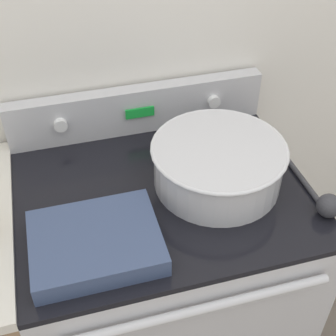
# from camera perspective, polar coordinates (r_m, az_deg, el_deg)

# --- Properties ---
(kitchen_wall) EXTENTS (8.00, 0.05, 2.50)m
(kitchen_wall) POSITION_cam_1_polar(r_m,az_deg,el_deg) (1.42, -4.71, 16.70)
(kitchen_wall) COLOR silver
(kitchen_wall) RESTS_ON ground_plane
(stove_range) EXTENTS (0.81, 0.68, 0.93)m
(stove_range) POSITION_cam_1_polar(r_m,az_deg,el_deg) (1.65, -0.53, -14.53)
(stove_range) COLOR #BCBCC1
(stove_range) RESTS_ON ground_plane
(control_panel) EXTENTS (0.81, 0.07, 0.15)m
(control_panel) POSITION_cam_1_polar(r_m,az_deg,el_deg) (1.48, -3.72, 7.16)
(control_panel) COLOR #BCBCC1
(control_panel) RESTS_ON stove_range
(mixing_bowl) EXTENTS (0.37, 0.37, 0.13)m
(mixing_bowl) POSITION_cam_1_polar(r_m,az_deg,el_deg) (1.28, 6.12, 0.69)
(mixing_bowl) COLOR silver
(mixing_bowl) RESTS_ON stove_range
(casserole_dish) EXTENTS (0.31, 0.25, 0.05)m
(casserole_dish) POSITION_cam_1_polar(r_m,az_deg,el_deg) (1.14, -8.83, -8.86)
(casserole_dish) COLOR #38476B
(casserole_dish) RESTS_ON stove_range
(ladle) EXTENTS (0.06, 0.29, 0.06)m
(ladle) POSITION_cam_1_polar(r_m,az_deg,el_deg) (1.29, 18.53, -3.88)
(ladle) COLOR #333338
(ladle) RESTS_ON stove_range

